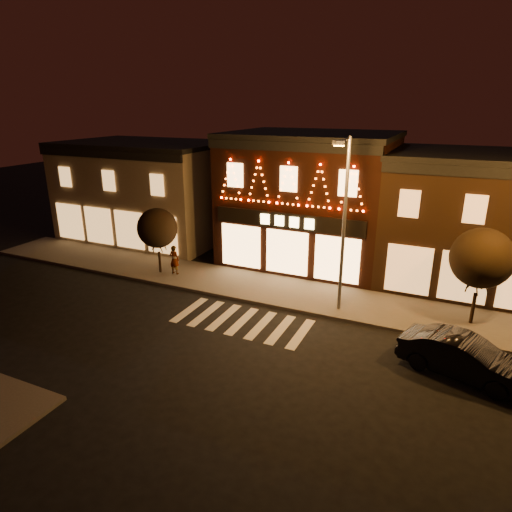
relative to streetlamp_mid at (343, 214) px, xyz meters
The scene contains 10 objects.
ground 9.35m from the streetlamp_mid, 120.29° to the right, with size 120.00×120.00×0.00m, color black.
sidewalk_far 5.54m from the streetlamp_mid, 147.42° to the left, with size 44.00×4.00×0.15m, color #47423D.
building_left 18.48m from the streetlamp_mid, 156.88° to the left, with size 12.20×8.28×7.30m.
building_pulp 8.28m from the streetlamp_mid, 118.66° to the left, with size 10.20×8.34×8.30m.
building_right_a 9.22m from the streetlamp_mid, 52.49° to the left, with size 9.20×8.28×7.50m.
streetlamp_mid is the anchor object (origin of this frame).
tree_left 11.51m from the streetlamp_mid, behind, with size 2.39×2.39×3.99m.
tree_right 6.48m from the streetlamp_mid, 12.85° to the left, with size 2.76×2.76×4.62m.
dark_sedan 7.92m from the streetlamp_mid, 29.33° to the right, with size 1.68×4.83×1.59m, color black.
pedestrian 11.11m from the streetlamp_mid, behind, with size 0.65×0.43×1.79m, color gray.
Camera 1 is at (8.64, -13.20, 10.00)m, focal length 31.12 mm.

